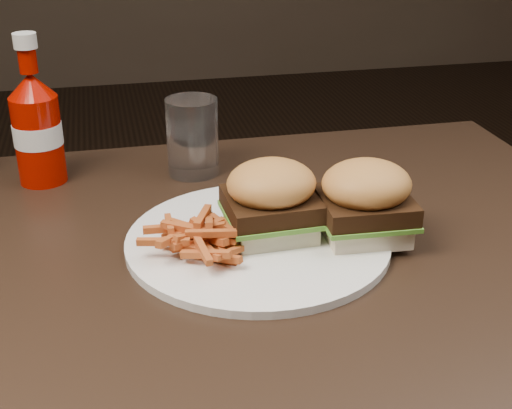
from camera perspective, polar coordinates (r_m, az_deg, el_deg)
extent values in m
cube|color=black|center=(0.85, -6.99, -6.00)|extent=(1.20, 0.80, 0.04)
cylinder|color=white|center=(0.87, 0.14, -2.94)|extent=(0.32, 0.32, 0.01)
cube|color=beige|center=(0.87, 1.21, -1.72)|extent=(0.10, 0.09, 0.03)
cube|color=beige|center=(0.88, 8.60, -1.76)|extent=(0.10, 0.10, 0.03)
cylinder|color=#9C0B00|center=(1.08, -16.97, 4.76)|extent=(0.07, 0.07, 0.14)
cylinder|color=white|center=(1.07, -5.10, 5.30)|extent=(0.08, 0.08, 0.12)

